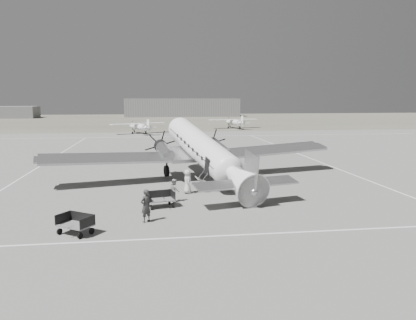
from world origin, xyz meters
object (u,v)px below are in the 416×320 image
Objects in this scene: passenger at (187,182)px; shed_secondary at (9,112)px; light_plane_right at (235,123)px; hangar_main at (182,107)px; baggage_cart_far at (75,225)px; baggage_cart_near at (161,199)px; dc3_airliner at (205,153)px; ground_crew at (146,206)px; ramp_agent at (174,190)px; light_plane_left at (140,128)px.

shed_secondary is at bearing 12.20° from passenger.
shed_secondary reaches higher than light_plane_right.
light_plane_right is at bearing -83.16° from hangar_main.
hangar_main is 2.33× the size of shed_secondary.
baggage_cart_far is (-22.93, -70.35, -0.69)m from light_plane_right.
baggage_cart_near is 6.52m from baggage_cart_far.
dc3_airliner is at bearing -65.38° from shed_secondary.
ground_crew is (48.17, -126.05, -1.04)m from shed_secondary.
hangar_main is at bearing -14.44° from ramp_agent.
baggage_cart_far is at bearing -70.77° from shed_secondary.
shed_secondary is 135.25m from baggage_cart_far.
passenger is (4.91, -51.18, -0.28)m from light_plane_left.
dc3_airliner is 14.81× the size of passenger.
baggage_cart_far is at bearing -18.84° from ground_crew.
passenger is at bearing -115.37° from light_plane_right.
hangar_main reaches higher than ground_crew.
hangar_main is 128.49m from baggage_cart_near.
light_plane_left reaches higher than ground_crew.
light_plane_left reaches higher than passenger.
light_plane_left is 0.97× the size of light_plane_right.
ramp_agent is at bearing 40.13° from baggage_cart_near.
baggage_cart_far is 0.97× the size of ground_crew.
light_plane_left is at bearing -5.51° from passenger.
light_plane_right is at bearing 62.78° from dc3_airliner.
light_plane_left is 6.06× the size of baggage_cart_far.
passenger is (2.98, 6.64, -0.07)m from ground_crew.
ground_crew is (-11.83, -131.05, -2.34)m from hangar_main.
ground_crew is at bearing -95.16° from hangar_main.
shed_secondary is at bearing 12.41° from ramp_agent.
dc3_airliner is at bearing 49.72° from baggage_cart_near.
baggage_cart_near is 3.21m from ground_crew.
dc3_airliner is at bearing 90.16° from baggage_cart_far.
hangar_main is at bearing 72.39° from baggage_cart_near.
light_plane_right is 64.17m from passenger.
ramp_agent is (-17.42, -64.35, -0.41)m from light_plane_right.
passenger is at bearing -108.26° from light_plane_left.
light_plane_right is 6.53× the size of passenger.
hangar_main reaches higher than ramp_agent.
ground_crew is at bearing -69.08° from shed_secondary.
baggage_cart_near is (-10.93, -128.00, -2.78)m from hangar_main.
baggage_cart_near is 0.99× the size of baggage_cart_far.
shed_secondary reaches higher than ground_crew.
hangar_main is 22.76× the size of baggage_cart_near.
shed_secondary is 11.24× the size of ramp_agent.
ground_crew is at bearing 146.66° from ramp_agent.
dc3_airliner is 2.34× the size of light_plane_left.
ramp_agent is (3.82, -53.47, -0.37)m from light_plane_left.
hangar_main reaches higher than baggage_cart_near.
baggage_cart_near is 1.15× the size of ramp_agent.
light_plane_right reaches higher than ground_crew.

